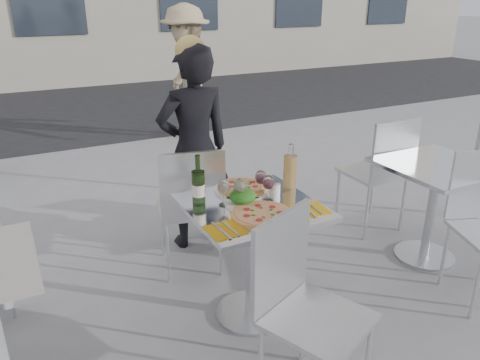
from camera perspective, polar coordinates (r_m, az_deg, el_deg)
name	(u,v)px	position (r m, az deg, el deg)	size (l,w,h in m)	color
ground	(251,314)	(3.04, 1.35, -16.01)	(80.00, 80.00, 0.00)	slate
street_asphalt	(76,107)	(8.88, -19.34, 8.35)	(24.00, 5.00, 0.00)	black
main_table	(252,238)	(2.75, 1.45, -7.07)	(0.72, 0.72, 0.75)	#B7BABF
side_table_right	(434,192)	(3.65, 22.61, -1.33)	(0.72, 0.72, 0.75)	#B7BABF
chair_far	(191,201)	(3.18, -5.99, -2.59)	(0.51, 0.52, 0.94)	silver
chair_near	(300,295)	(2.25, 7.36, -13.79)	(0.57, 0.58, 0.95)	silver
side_chair_rfar	(382,166)	(3.93, 16.97, 1.65)	(0.46, 0.47, 0.98)	silver
woman_diner	(194,149)	(3.54, -5.63, 3.73)	(0.57, 0.37, 1.56)	black
pedestrian_b	(187,73)	(6.43, -6.50, 12.78)	(1.14, 0.66, 1.77)	tan
pizza_near	(262,214)	(2.52, 2.74, -4.22)	(0.34, 0.34, 0.02)	tan
pizza_far	(242,188)	(2.84, 0.24, -1.00)	(0.34, 0.34, 0.03)	white
salad_plate	(243,198)	(2.66, 0.33, -2.15)	(0.22, 0.22, 0.09)	white
wine_bottle	(198,186)	(2.63, -5.09, -0.72)	(0.07, 0.08, 0.29)	#2E4F1D
carafe	(290,172)	(2.83, 6.11, 1.02)	(0.08, 0.08, 0.29)	#E4B461
sugar_shaker	(275,190)	(2.73, 4.25, -1.19)	(0.06, 0.06, 0.11)	white
wineglass_white_a	(224,187)	(2.61, -1.99, -0.88)	(0.07, 0.07, 0.16)	white
wineglass_white_b	(240,186)	(2.62, 0.00, -0.79)	(0.07, 0.07, 0.16)	white
wineglass_red_a	(268,183)	(2.67, 3.48, -0.40)	(0.07, 0.07, 0.16)	white
wineglass_red_b	(261,178)	(2.74, 2.55, 0.24)	(0.07, 0.07, 0.16)	white
napkin_left	(225,230)	(2.38, -1.87, -6.10)	(0.19, 0.20, 0.01)	gold
napkin_right	(310,209)	(2.63, 8.54, -3.53)	(0.20, 0.20, 0.01)	gold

